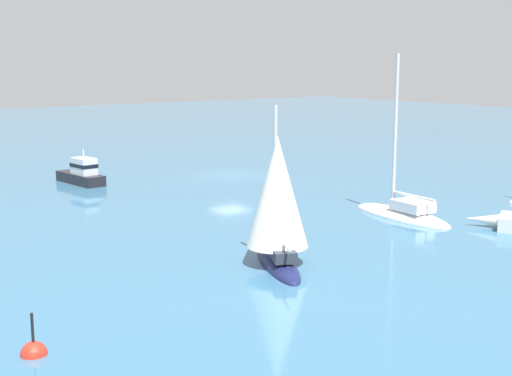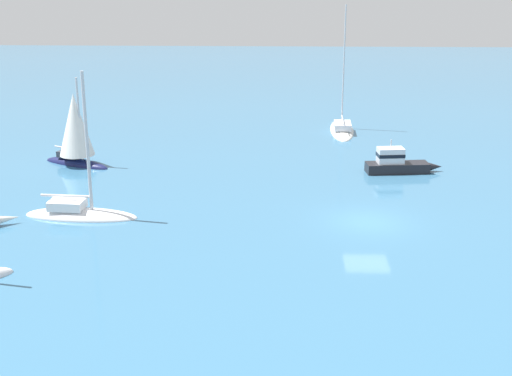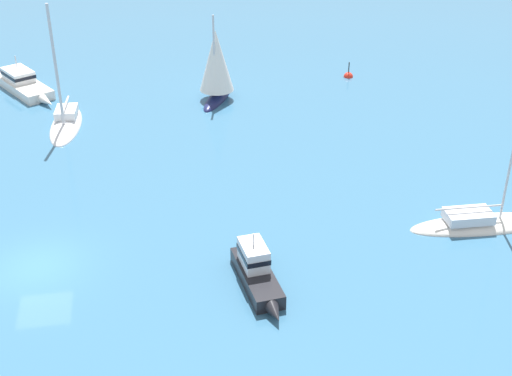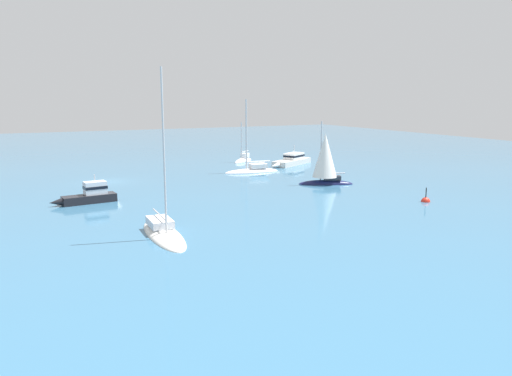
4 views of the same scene
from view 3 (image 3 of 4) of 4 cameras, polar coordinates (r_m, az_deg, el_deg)
ground_plane at (r=34.04m, az=-17.37°, el=-6.14°), size 160.00×160.00×0.00m
sloop at (r=37.25m, az=17.97°, el=-2.75°), size 7.87×2.24×10.72m
cabin_cruiser at (r=31.08m, az=0.07°, el=-6.82°), size 1.78×5.32×2.32m
sailboat at (r=50.26m, az=-3.24°, el=9.73°), size 3.39×5.40×6.68m
sloop_2 at (r=48.20m, az=-15.22°, el=5.10°), size 2.42×6.64×8.74m
motor_cruiser at (r=55.23m, az=-18.47°, el=8.11°), size 5.23×7.77×2.50m
channel_buoy at (r=55.84m, az=7.52°, el=8.97°), size 0.74×0.74×1.56m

